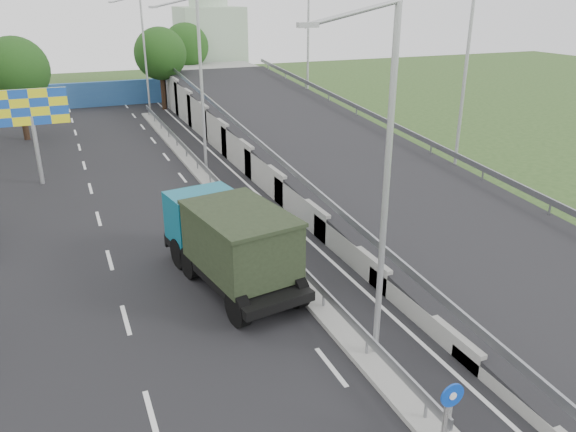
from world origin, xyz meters
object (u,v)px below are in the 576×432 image
sign_bollard (448,411)px  lamp_post_near (381,176)px  billboard (31,113)px  church (210,40)px  lamp_post_mid (198,79)px  lamp_post_far (142,49)px  dump_truck (229,240)px

sign_bollard → lamp_post_near: lamp_post_near is taller
billboard → lamp_post_near: bearing=-67.5°
church → lamp_post_mid: bearing=-106.2°
lamp_post_near → billboard: (-9.11, 22.00, -1.62)m
lamp_post_far → billboard: lamp_post_far is taller
church → billboard: church is taller
lamp_post_near → church: (9.89, 54.00, -0.50)m
lamp_post_far → dump_truck: lamp_post_far is taller
lamp_post_near → lamp_post_far: size_ratio=1.00×
sign_bollard → lamp_post_far: bearing=89.9°
dump_truck → lamp_post_near: bearing=-78.0°
lamp_post_mid → billboard: (-9.11, 2.00, -1.62)m
billboard → dump_truck: 17.23m
lamp_post_mid → lamp_post_near: bearing=-90.0°
sign_bollard → billboard: 27.53m
lamp_post_mid → billboard: lamp_post_mid is taller
lamp_post_near → church: size_ratio=0.73×
lamp_post_mid → lamp_post_far: (0.00, 20.00, 0.00)m
billboard → dump_truck: billboard is taller
lamp_post_mid → dump_truck: (-2.47, -13.72, -4.02)m
lamp_post_mid → church: (9.89, 34.00, -0.50)m
lamp_post_far → billboard: 20.24m
sign_bollard → lamp_post_far: size_ratio=0.17×
lamp_post_near → church: 54.90m
sign_bollard → church: 58.84m
church → sign_bollard: bearing=-99.8°
church → lamp_post_near: bearing=-100.4°
sign_bollard → lamp_post_near: 6.12m
lamp_post_mid → sign_bollard: bearing=-90.3°
lamp_post_far → billboard: size_ratio=1.83×
sign_bollard → dump_truck: (-2.36, 10.11, 0.75)m
billboard → dump_truck: (6.64, -15.72, -2.40)m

